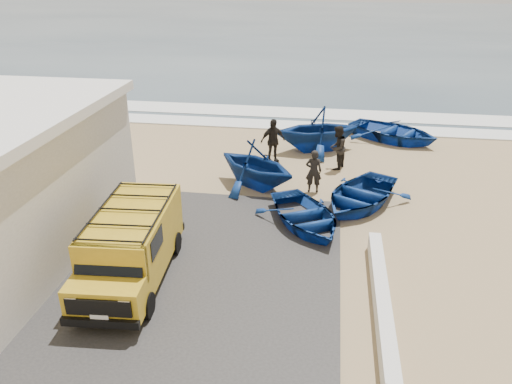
{
  "coord_description": "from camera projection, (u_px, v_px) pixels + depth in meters",
  "views": [
    {
      "loc": [
        3.43,
        -13.49,
        8.01
      ],
      "look_at": [
        1.22,
        0.95,
        1.2
      ],
      "focal_mm": 35.0,
      "sensor_mm": 36.0,
      "label": 1
    }
  ],
  "objects": [
    {
      "name": "ground",
      "position": [
        214.0,
        236.0,
        15.94
      ],
      "size": [
        160.0,
        160.0,
        0.0
      ],
      "primitive_type": "plane",
      "color": "tan"
    },
    {
      "name": "slab",
      "position": [
        131.0,
        264.0,
        14.41
      ],
      "size": [
        12.0,
        10.0,
        0.05
      ],
      "primitive_type": "cube",
      "color": "#393735",
      "rests_on": "ground"
    },
    {
      "name": "ocean",
      "position": [
        310.0,
        26.0,
        66.11
      ],
      "size": [
        180.0,
        88.0,
        0.01
      ],
      "primitive_type": "cube",
      "color": "#385166",
      "rests_on": "ground"
    },
    {
      "name": "surf_line",
      "position": [
        265.0,
        124.0,
        26.68
      ],
      "size": [
        180.0,
        1.6,
        0.06
      ],
      "primitive_type": "cube",
      "color": "white",
      "rests_on": "ground"
    },
    {
      "name": "surf_wash",
      "position": [
        270.0,
        112.0,
        28.92
      ],
      "size": [
        180.0,
        2.2,
        0.04
      ],
      "primitive_type": "cube",
      "color": "white",
      "rests_on": "ground"
    },
    {
      "name": "parapet",
      "position": [
        381.0,
        301.0,
        12.45
      ],
      "size": [
        0.35,
        6.0,
        0.55
      ],
      "primitive_type": "cube",
      "color": "silver",
      "rests_on": "ground"
    },
    {
      "name": "van",
      "position": [
        131.0,
        243.0,
        13.42
      ],
      "size": [
        2.16,
        4.82,
        2.02
      ],
      "rotation": [
        0.0,
        0.0,
        0.07
      ],
      "color": "gold",
      "rests_on": "ground"
    },
    {
      "name": "boat_near_left",
      "position": [
        305.0,
        216.0,
        16.38
      ],
      "size": [
        4.08,
        4.51,
        0.77
      ],
      "primitive_type": "imported",
      "rotation": [
        0.0,
        0.0,
        0.49
      ],
      "color": "navy",
      "rests_on": "ground"
    },
    {
      "name": "boat_near_right",
      "position": [
        360.0,
        195.0,
        17.78
      ],
      "size": [
        4.41,
        4.89,
        0.83
      ],
      "primitive_type": "imported",
      "rotation": [
        0.0,
        0.0,
        -0.48
      ],
      "color": "navy",
      "rests_on": "ground"
    },
    {
      "name": "boat_mid_left",
      "position": [
        256.0,
        164.0,
        19.04
      ],
      "size": [
        4.64,
        4.5,
        1.87
      ],
      "primitive_type": "imported",
      "rotation": [
        0.0,
        0.0,
        0.99
      ],
      "color": "navy",
      "rests_on": "ground"
    },
    {
      "name": "boat_far_left",
      "position": [
        317.0,
        129.0,
        22.74
      ],
      "size": [
        4.81,
        4.5,
        2.04
      ],
      "primitive_type": "imported",
      "rotation": [
        0.0,
        0.0,
        -1.21
      ],
      "color": "navy",
      "rests_on": "ground"
    },
    {
      "name": "boat_far_right",
      "position": [
        393.0,
        131.0,
        24.2
      ],
      "size": [
        5.35,
        4.93,
        0.9
      ],
      "primitive_type": "imported",
      "rotation": [
        0.0,
        0.0,
        1.03
      ],
      "color": "navy",
      "rests_on": "ground"
    },
    {
      "name": "fisherman_front",
      "position": [
        314.0,
        171.0,
        18.65
      ],
      "size": [
        0.64,
        0.45,
        1.68
      ],
      "primitive_type": "imported",
      "rotation": [
        0.0,
        0.0,
        3.22
      ],
      "color": "black",
      "rests_on": "ground"
    },
    {
      "name": "fisherman_middle",
      "position": [
        337.0,
        148.0,
        20.72
      ],
      "size": [
        0.98,
        1.09,
        1.86
      ],
      "primitive_type": "imported",
      "rotation": [
        0.0,
        0.0,
        -1.93
      ],
      "color": "black",
      "rests_on": "ground"
    },
    {
      "name": "fisherman_back",
      "position": [
        273.0,
        141.0,
        21.4
      ],
      "size": [
        1.21,
        1.01,
        1.93
      ],
      "primitive_type": "imported",
      "rotation": [
        0.0,
        0.0,
        0.58
      ],
      "color": "black",
      "rests_on": "ground"
    }
  ]
}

